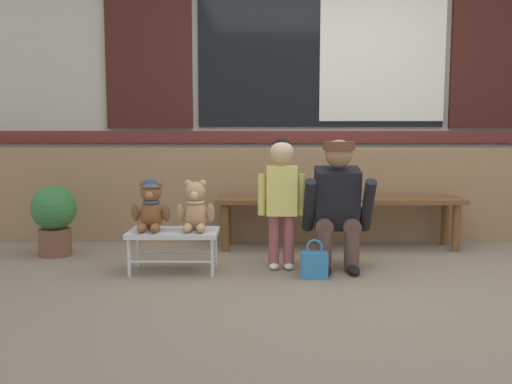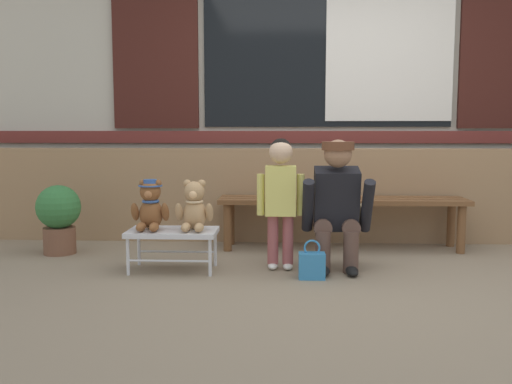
% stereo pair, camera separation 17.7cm
% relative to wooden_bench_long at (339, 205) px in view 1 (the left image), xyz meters
% --- Properties ---
extents(ground_plane, '(60.00, 60.00, 0.00)m').
position_rel_wooden_bench_long_xyz_m(ground_plane, '(-0.08, -1.06, -0.37)').
color(ground_plane, '#84725B').
extents(brick_low_wall, '(8.03, 0.25, 0.85)m').
position_rel_wooden_bench_long_xyz_m(brick_low_wall, '(-0.08, 0.37, 0.05)').
color(brick_low_wall, '#997551').
rests_on(brick_low_wall, ground).
extents(shop_facade, '(8.20, 0.26, 3.32)m').
position_rel_wooden_bench_long_xyz_m(shop_facade, '(-0.08, 0.88, 1.30)').
color(shop_facade, '#B7B2A3').
rests_on(shop_facade, ground).
extents(wooden_bench_long, '(2.10, 0.40, 0.44)m').
position_rel_wooden_bench_long_xyz_m(wooden_bench_long, '(0.00, 0.00, 0.00)').
color(wooden_bench_long, brown).
rests_on(wooden_bench_long, ground).
extents(small_display_bench, '(0.64, 0.36, 0.30)m').
position_rel_wooden_bench_long_xyz_m(small_display_bench, '(-1.30, -0.81, -0.11)').
color(small_display_bench, silver).
rests_on(small_display_bench, ground).
extents(teddy_bear_with_hat, '(0.28, 0.27, 0.36)m').
position_rel_wooden_bench_long_xyz_m(teddy_bear_with_hat, '(-1.46, -0.81, 0.10)').
color(teddy_bear_with_hat, brown).
rests_on(teddy_bear_with_hat, small_display_bench).
extents(teddy_bear_plain, '(0.28, 0.26, 0.36)m').
position_rel_wooden_bench_long_xyz_m(teddy_bear_plain, '(-1.14, -0.81, 0.09)').
color(teddy_bear_plain, tan).
rests_on(teddy_bear_plain, small_display_bench).
extents(child_standing, '(0.35, 0.18, 0.96)m').
position_rel_wooden_bench_long_xyz_m(child_standing, '(-0.52, -0.73, 0.22)').
color(child_standing, '#994C4C').
rests_on(child_standing, ground).
extents(adult_crouching, '(0.50, 0.49, 0.95)m').
position_rel_wooden_bench_long_xyz_m(adult_crouching, '(-0.11, -0.73, 0.11)').
color(adult_crouching, brown).
rests_on(adult_crouching, ground).
extents(handbag_on_ground, '(0.18, 0.11, 0.27)m').
position_rel_wooden_bench_long_xyz_m(handbag_on_ground, '(-0.30, -1.00, -0.28)').
color(handbag_on_ground, teal).
rests_on(handbag_on_ground, ground).
extents(potted_plant, '(0.36, 0.36, 0.57)m').
position_rel_wooden_bench_long_xyz_m(potted_plant, '(-2.35, -0.31, -0.05)').
color(potted_plant, brown).
rests_on(potted_plant, ground).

